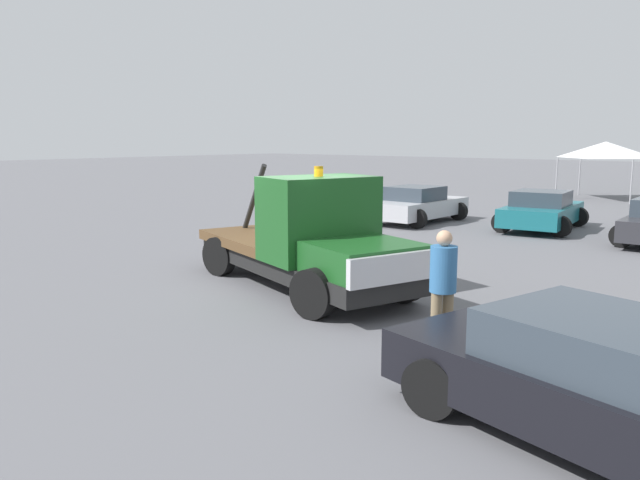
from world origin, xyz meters
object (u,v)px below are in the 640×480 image
foreground_car (619,389)px  tow_truck (311,243)px  parked_car_silver (417,205)px  person_near_truck (443,281)px  parked_car_maroon (341,197)px  parked_car_teal (542,211)px  canopy_tent_white (606,150)px  traffic_cone (424,259)px

foreground_car → tow_truck: bearing=169.0°
tow_truck → parked_car_silver: tow_truck is taller
tow_truck → person_near_truck: size_ratio=3.68×
foreground_car → parked_car_maroon: 20.26m
tow_truck → parked_car_maroon: bearing=143.5°
parked_car_silver → parked_car_maroon: bearing=81.6°
foreground_car → person_near_truck: (-2.87, 1.61, 0.37)m
foreground_car → parked_car_teal: size_ratio=1.17×
tow_truck → person_near_truck: 4.03m
canopy_tent_white → parked_car_silver: bearing=-100.6°
parked_car_silver → parked_car_teal: (4.23, 1.10, -0.00)m
tow_truck → person_near_truck: (3.78, -1.40, 0.04)m
parked_car_silver → canopy_tent_white: (2.56, 13.70, 1.84)m
parked_car_silver → parked_car_teal: bearing=-75.3°
tow_truck → parked_car_teal: tow_truck is taller
person_near_truck → canopy_tent_white: 26.07m
person_near_truck → canopy_tent_white: (-5.14, 25.51, 1.47)m
traffic_cone → canopy_tent_white: bearing=95.5°
parked_car_silver → traffic_cone: (4.57, -7.11, -0.39)m
canopy_tent_white → traffic_cone: bearing=-84.5°
person_near_truck → parked_car_maroon: size_ratio=0.39×
parked_car_teal → canopy_tent_white: (-1.67, 12.60, 1.84)m
parked_car_teal → traffic_cone: parked_car_teal is taller
parked_car_maroon → parked_car_silver: 4.10m
parked_car_maroon → traffic_cone: parked_car_maroon is taller
parked_car_teal → tow_truck: bearing=170.7°
parked_car_maroon → traffic_cone: (8.62, -7.72, -0.39)m
parked_car_teal → canopy_tent_white: bearing=-0.1°
parked_car_teal → canopy_tent_white: 12.85m
tow_truck → parked_car_maroon: tow_truck is taller
canopy_tent_white → person_near_truck: bearing=-78.6°
parked_car_silver → canopy_tent_white: 14.06m
parked_car_maroon → canopy_tent_white: bearing=-19.1°
tow_truck → parked_car_silver: size_ratio=1.50×
foreground_car → person_near_truck: bearing=164.1°
canopy_tent_white → tow_truck: bearing=-86.8°
foreground_car → traffic_cone: size_ratio=9.56×
person_near_truck → parked_car_teal: size_ratio=0.40×
foreground_car → parked_car_teal: bearing=126.9°
parked_car_maroon → parked_car_teal: bearing=-78.9°
parked_car_maroon → foreground_car: bearing=-126.1°
tow_truck → foreground_car: size_ratio=1.24×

